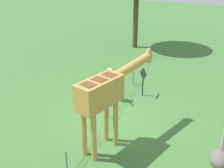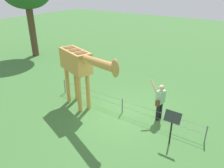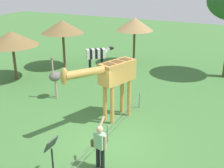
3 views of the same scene
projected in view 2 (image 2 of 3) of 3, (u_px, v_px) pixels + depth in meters
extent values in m
plane|color=#427538|center=(120.00, 114.00, 9.62)|extent=(60.00, 60.00, 0.00)
cylinder|color=#C69347|center=(88.00, 91.00, 9.74)|extent=(0.18, 0.18, 1.75)
cylinder|color=#C69347|center=(79.00, 94.00, 9.50)|extent=(0.18, 0.18, 1.75)
cylinder|color=#C69347|center=(76.00, 83.00, 10.54)|extent=(0.18, 0.18, 1.75)
cylinder|color=#C69347|center=(68.00, 85.00, 10.30)|extent=(0.18, 0.18, 1.75)
cube|color=#C69347|center=(76.00, 60.00, 9.46)|extent=(1.84, 1.21, 0.90)
cube|color=brown|center=(81.00, 53.00, 8.90)|extent=(0.48, 0.53, 0.02)
cube|color=brown|center=(75.00, 50.00, 9.27)|extent=(0.48, 0.53, 0.02)
cube|color=brown|center=(69.00, 47.00, 9.63)|extent=(0.48, 0.53, 0.02)
cylinder|color=#C69347|center=(97.00, 63.00, 8.07)|extent=(2.22, 1.03, 0.54)
ellipsoid|color=#C69347|center=(115.00, 68.00, 7.22)|extent=(0.41, 0.36, 0.66)
cylinder|color=brown|center=(116.00, 63.00, 7.19)|extent=(0.05, 0.05, 0.14)
cylinder|color=brown|center=(114.00, 64.00, 7.10)|extent=(0.05, 0.05, 0.14)
cylinder|color=black|center=(158.00, 112.00, 9.09)|extent=(0.14, 0.14, 0.78)
cylinder|color=black|center=(160.00, 110.00, 9.22)|extent=(0.14, 0.14, 0.78)
cube|color=#93C699|center=(161.00, 97.00, 8.87)|extent=(0.31, 0.40, 0.55)
sphere|color=#D8AD8C|center=(162.00, 88.00, 8.70)|extent=(0.22, 0.22, 0.22)
cylinder|color=#D8AD8C|center=(154.00, 86.00, 8.76)|extent=(0.40, 0.16, 0.49)
cylinder|color=#D8AD8C|center=(164.00, 95.00, 9.01)|extent=(0.08, 0.08, 0.50)
cube|color=brown|center=(158.00, 103.00, 8.78)|extent=(0.16, 0.22, 0.24)
cylinder|color=brown|center=(33.00, 32.00, 16.64)|extent=(0.49, 0.49, 3.64)
cylinder|color=black|center=(171.00, 133.00, 7.70)|extent=(0.06, 0.06, 0.95)
cube|color=#333D38|center=(173.00, 117.00, 7.42)|extent=(0.56, 0.21, 0.38)
cylinder|color=slate|center=(65.00, 86.00, 11.36)|extent=(0.05, 0.05, 0.75)
cylinder|color=slate|center=(122.00, 106.00, 9.57)|extent=(0.05, 0.05, 0.75)
cylinder|color=slate|center=(206.00, 134.00, 7.79)|extent=(0.05, 0.05, 0.75)
cube|color=slate|center=(122.00, 100.00, 9.46)|extent=(7.00, 0.01, 0.01)
cube|color=slate|center=(122.00, 106.00, 9.59)|extent=(7.00, 0.01, 0.01)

